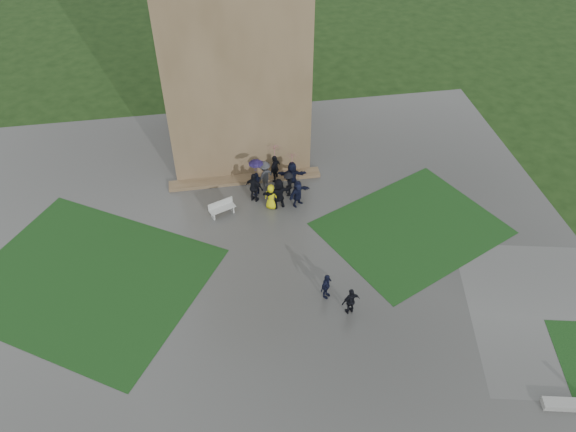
{
  "coord_description": "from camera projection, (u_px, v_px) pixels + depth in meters",
  "views": [
    {
      "loc": [
        -1.69,
        -15.86,
        20.83
      ],
      "look_at": [
        1.81,
        5.76,
        1.2
      ],
      "focal_mm": 35.0,
      "sensor_mm": 36.0,
      "label": 1
    }
  ],
  "objects": [
    {
      "name": "tower",
      "position": [
        229.0,
        3.0,
        30.78
      ],
      "size": [
        8.0,
        8.0,
        18.0
      ],
      "primitive_type": "cube",
      "color": "brown",
      "rests_on": "ground"
    },
    {
      "name": "lawn_inset_right",
      "position": [
        412.0,
        228.0,
        30.43
      ],
      "size": [
        11.12,
        10.15,
        0.01
      ],
      "primitive_type": "cube",
      "rotation": [
        0.0,
        0.0,
        0.44
      ],
      "color": "#123412",
      "rests_on": "plaza"
    },
    {
      "name": "ground",
      "position": [
        269.0,
        322.0,
        25.76
      ],
      "size": [
        120.0,
        120.0,
        0.0
      ],
      "primitive_type": "plane",
      "color": "black"
    },
    {
      "name": "pedestrian_mid",
      "position": [
        326.0,
        286.0,
        26.39
      ],
      "size": [
        0.95,
        0.95,
        1.46
      ],
      "primitive_type": "imported",
      "rotation": [
        0.0,
        0.0,
        0.8
      ],
      "color": "black",
      "rests_on": "plaza"
    },
    {
      "name": "tower_plinth",
      "position": [
        245.0,
        179.0,
        33.47
      ],
      "size": [
        9.0,
        0.8,
        0.22
      ],
      "primitive_type": "cube",
      "color": "brown",
      "rests_on": "plaza"
    },
    {
      "name": "plaza",
      "position": [
        264.0,
        289.0,
        27.23
      ],
      "size": [
        34.0,
        34.0,
        0.02
      ],
      "primitive_type": "cube",
      "color": "#3C3C39",
      "rests_on": "ground"
    },
    {
      "name": "visitor_cluster",
      "position": [
        278.0,
        180.0,
        31.82
      ],
      "size": [
        3.8,
        3.64,
        2.53
      ],
      "color": "black",
      "rests_on": "plaza"
    },
    {
      "name": "bench",
      "position": [
        222.0,
        208.0,
        31.02
      ],
      "size": [
        1.54,
        0.98,
        0.86
      ],
      "rotation": [
        0.0,
        0.0,
        0.39
      ],
      "color": "#B6B6B1",
      "rests_on": "plaza"
    },
    {
      "name": "pedestrian_near",
      "position": [
        351.0,
        301.0,
        25.67
      ],
      "size": [
        1.01,
        0.73,
        1.54
      ],
      "primitive_type": "imported",
      "rotation": [
        0.0,
        0.0,
        3.4
      ],
      "color": "black",
      "rests_on": "plaza"
    },
    {
      "name": "lawn_inset_left",
      "position": [
        88.0,
        279.0,
        27.68
      ],
      "size": [
        14.1,
        13.46,
        0.01
      ],
      "primitive_type": "cube",
      "rotation": [
        0.0,
        0.0,
        -0.56
      ],
      "color": "#123412",
      "rests_on": "plaza"
    }
  ]
}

